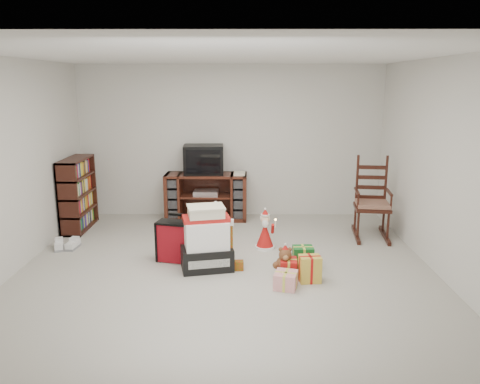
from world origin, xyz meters
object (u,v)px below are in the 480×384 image
at_px(gift_pile, 206,242).
at_px(mrs_claus_figurine, 216,231).
at_px(gift_cluster, 297,268).
at_px(bookshelf, 78,195).
at_px(santa_figurine, 265,233).
at_px(crt_television, 204,159).
at_px(rocking_chair, 371,208).
at_px(teddy_bear, 285,263).
at_px(sneaker_pair, 66,245).
at_px(tv_stand, 206,196).
at_px(red_suitcase, 174,241).

bearing_deg(gift_pile, mrs_claus_figurine, 71.85).
distance_m(gift_pile, gift_cluster, 1.13).
relative_size(bookshelf, santa_figurine, 1.97).
bearing_deg(crt_television, mrs_claus_figurine, -82.12).
relative_size(rocking_chair, teddy_bear, 3.63).
relative_size(teddy_bear, sneaker_pair, 0.96).
distance_m(gift_pile, sneaker_pair, 2.10).
relative_size(tv_stand, gift_pile, 1.75).
bearing_deg(santa_figurine, sneaker_pair, -179.27).
relative_size(tv_stand, rocking_chair, 1.09).
bearing_deg(gift_pile, santa_figurine, 31.49).
height_order(rocking_chair, red_suitcase, rocking_chair).
bearing_deg(tv_stand, gift_pile, -84.51).
distance_m(rocking_chair, mrs_claus_figurine, 2.31).
bearing_deg(sneaker_pair, rocking_chair, -1.56).
bearing_deg(rocking_chair, santa_figurine, -153.51).
bearing_deg(sneaker_pair, tv_stand, 29.34).
bearing_deg(bookshelf, mrs_claus_figurine, -22.33).
distance_m(bookshelf, red_suitcase, 2.17).
distance_m(teddy_bear, gift_cluster, 0.17).
height_order(santa_figurine, sneaker_pair, santa_figurine).
bearing_deg(rocking_chair, gift_pile, -144.46).
bearing_deg(gift_cluster, teddy_bear, 144.24).
distance_m(red_suitcase, sneaker_pair, 1.62).
relative_size(gift_pile, sneaker_pair, 2.17).
bearing_deg(tv_stand, gift_cluster, -61.93).
bearing_deg(mrs_claus_figurine, gift_cluster, -45.33).
xyz_separation_m(santa_figurine, sneaker_pair, (-2.71, -0.03, -0.16)).
height_order(gift_pile, gift_cluster, gift_pile).
xyz_separation_m(santa_figurine, mrs_claus_figurine, (-0.66, 0.00, 0.03)).
xyz_separation_m(gift_cluster, crt_television, (-1.26, 2.45, 0.87)).
bearing_deg(gift_cluster, santa_figurine, 108.12).
bearing_deg(rocking_chair, sneaker_pair, -165.19).
bearing_deg(mrs_claus_figurine, tv_stand, 99.48).
xyz_separation_m(red_suitcase, sneaker_pair, (-1.55, 0.44, -0.21)).
bearing_deg(teddy_bear, rocking_chair, 46.68).
distance_m(gift_cluster, crt_television, 2.89).
bearing_deg(santa_figurine, gift_cluster, -71.88).
bearing_deg(tv_stand, sneaker_pair, -140.06).
height_order(tv_stand, santa_figurine, tv_stand).
distance_m(bookshelf, mrs_claus_figurine, 2.35).
bearing_deg(teddy_bear, gift_pile, 167.82).
distance_m(rocking_chair, gift_pile, 2.64).
distance_m(mrs_claus_figurine, crt_television, 1.65).
bearing_deg(bookshelf, sneaker_pair, -82.87).
xyz_separation_m(rocking_chair, gift_cluster, (-1.24, -1.56, -0.30)).
distance_m(teddy_bear, mrs_claus_figurine, 1.25).
bearing_deg(crt_television, gift_pile, -87.55).
bearing_deg(red_suitcase, gift_pile, -13.85).
bearing_deg(sneaker_pair, gift_cluster, -27.11).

